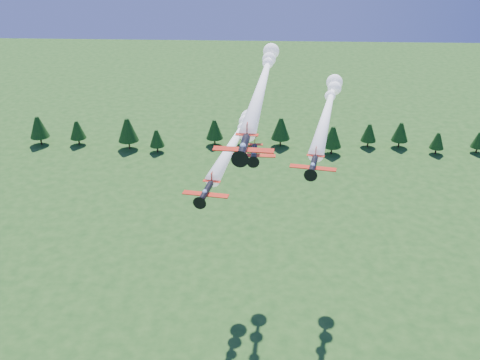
{
  "coord_description": "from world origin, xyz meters",
  "views": [
    {
      "loc": [
        1.36,
        -75.22,
        80.66
      ],
      "look_at": [
        -2.11,
        0.0,
        42.68
      ],
      "focal_mm": 40.0,
      "sensor_mm": 36.0,
      "label": 1
    }
  ],
  "objects_px": {
    "plane_left": "(236,139)",
    "plane_right": "(328,107)",
    "plane_lead": "(264,79)",
    "plane_slot": "(254,153)"
  },
  "relations": [
    {
      "from": "plane_right",
      "to": "plane_slot",
      "type": "distance_m",
      "value": 26.16
    },
    {
      "from": "plane_left",
      "to": "plane_right",
      "type": "relative_size",
      "value": 0.83
    },
    {
      "from": "plane_right",
      "to": "plane_slot",
      "type": "height_order",
      "value": "plane_right"
    },
    {
      "from": "plane_lead",
      "to": "plane_right",
      "type": "xyz_separation_m",
      "value": [
        13.13,
        1.52,
        -6.12
      ]
    },
    {
      "from": "plane_lead",
      "to": "plane_right",
      "type": "distance_m",
      "value": 14.56
    },
    {
      "from": "plane_right",
      "to": "plane_slot",
      "type": "xyz_separation_m",
      "value": [
        -14.44,
        -21.8,
        -0.71
      ]
    },
    {
      "from": "plane_lead",
      "to": "plane_slot",
      "type": "relative_size",
      "value": 7.86
    },
    {
      "from": "plane_left",
      "to": "plane_lead",
      "type": "bearing_deg",
      "value": 25.67
    },
    {
      "from": "plane_left",
      "to": "plane_right",
      "type": "bearing_deg",
      "value": 18.64
    },
    {
      "from": "plane_left",
      "to": "plane_slot",
      "type": "relative_size",
      "value": 5.27
    }
  ]
}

